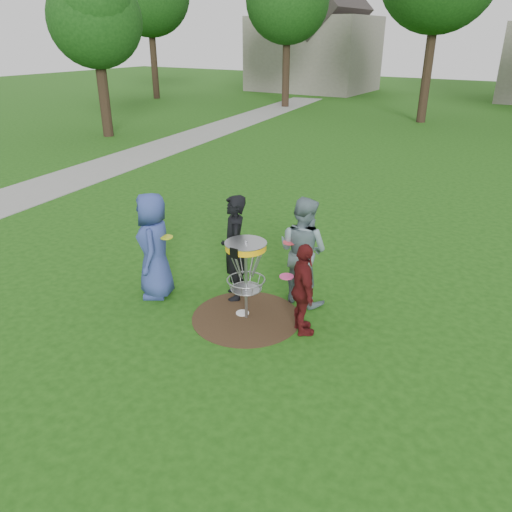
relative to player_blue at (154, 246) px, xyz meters
The scene contains 10 objects.
ground 2.03m from the player_blue, ahead, with size 100.00×100.00×0.00m, color #19470F.
dirt_patch 2.03m from the player_blue, ahead, with size 1.80×1.80×0.01m, color #47331E.
concrete_path 11.61m from the player_blue, 135.18° to the left, with size 2.20×40.00×0.02m, color #9E9E99.
player_blue is the anchor object (origin of this frame).
player_black 1.39m from the player_blue, 28.65° to the left, with size 0.68×0.45×1.87m, color black.
player_grey 2.56m from the player_blue, 27.51° to the left, with size 0.91×0.71×1.88m, color slate.
player_maroon 2.78m from the player_blue, ahead, with size 0.87×0.36×1.48m, color #551314.
disc_on_grass 1.92m from the player_blue, ahead, with size 0.22×0.22×0.02m, color white.
disc_golf_basket 1.80m from the player_blue, ahead, with size 0.66×0.67×1.38m.
held_discs 1.64m from the player_blue, 14.70° to the left, with size 2.42×1.12×0.26m.
Camera 1 is at (3.90, -5.94, 4.29)m, focal length 35.00 mm.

